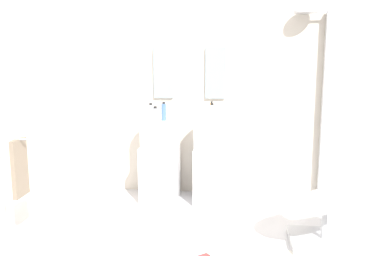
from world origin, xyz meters
The scene contains 13 objects.
rear_partition centered at (0.00, 1.65, 1.30)m, with size 4.80×0.10×2.60m, color beige.
pedestal_sink_left centered at (-0.29, 1.30, 0.47)m, with size 0.43×0.43×1.01m.
pedestal_sink_right centered at (0.29, 1.30, 0.47)m, with size 0.43×0.43×1.01m.
vanity_mirror_left centered at (-0.29, 1.58, 1.39)m, with size 0.22×0.03×0.57m, color #8C9EA8.
vanity_mirror_right centered at (0.29, 1.58, 1.39)m, with size 0.22×0.03×0.57m, color #8C9EA8.
shower_column centered at (1.51, 1.53, 1.08)m, with size 0.49×0.24×2.05m.
lounge_chair centered at (1.30, 0.33, 0.35)m, with size 1.10×1.10×0.65m.
towel_rack centered at (-1.31, 0.13, 0.63)m, with size 0.37×0.22×0.95m.
soap_bottle_blue centered at (-0.22, 1.20, 1.00)m, with size 0.05×0.05×0.20m.
soap_bottle_amber centered at (0.27, 1.40, 1.00)m, with size 0.04×0.04×0.19m.
soap_bottle_grey centered at (-0.31, 1.19, 0.98)m, with size 0.06×0.06×0.15m.
soap_bottle_white centered at (0.29, 1.16, 1.00)m, with size 0.05×0.05×0.20m.
soap_bottle_clear centered at (-0.36, 1.20, 0.99)m, with size 0.06×0.06×0.18m.
Camera 1 is at (0.57, -3.15, 1.61)m, focal length 39.54 mm.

